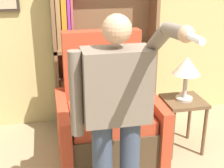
{
  "coord_description": "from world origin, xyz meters",
  "views": [
    {
      "loc": [
        -0.68,
        -1.6,
        1.84
      ],
      "look_at": [
        -0.19,
        0.7,
        0.94
      ],
      "focal_mm": 50.0,
      "sensor_mm": 36.0,
      "label": 1
    }
  ],
  "objects_px": {
    "bookcase": "(96,48)",
    "person_standing": "(117,110)",
    "table_lamp": "(187,68)",
    "side_table": "(183,109)",
    "armchair": "(107,120)"
  },
  "relations": [
    {
      "from": "bookcase",
      "to": "table_lamp",
      "type": "distance_m",
      "value": 1.11
    },
    {
      "from": "armchair",
      "to": "table_lamp",
      "type": "bearing_deg",
      "value": -5.47
    },
    {
      "from": "armchair",
      "to": "side_table",
      "type": "relative_size",
      "value": 2.17
    },
    {
      "from": "bookcase",
      "to": "side_table",
      "type": "height_order",
      "value": "bookcase"
    },
    {
      "from": "side_table",
      "to": "table_lamp",
      "type": "xyz_separation_m",
      "value": [
        0.0,
        0.0,
        0.45
      ]
    },
    {
      "from": "person_standing",
      "to": "table_lamp",
      "type": "bearing_deg",
      "value": 40.7
    },
    {
      "from": "bookcase",
      "to": "person_standing",
      "type": "xyz_separation_m",
      "value": [
        -0.11,
        -1.55,
        -0.05
      ]
    },
    {
      "from": "armchair",
      "to": "side_table",
      "type": "height_order",
      "value": "armchair"
    },
    {
      "from": "armchair",
      "to": "person_standing",
      "type": "xyz_separation_m",
      "value": [
        -0.1,
        -0.83,
        0.52
      ]
    },
    {
      "from": "armchair",
      "to": "person_standing",
      "type": "bearing_deg",
      "value": -96.75
    },
    {
      "from": "armchair",
      "to": "side_table",
      "type": "bearing_deg",
      "value": -5.47
    },
    {
      "from": "table_lamp",
      "to": "bookcase",
      "type": "bearing_deg",
      "value": 133.74
    },
    {
      "from": "table_lamp",
      "to": "side_table",
      "type": "bearing_deg",
      "value": 0.0
    },
    {
      "from": "person_standing",
      "to": "armchair",
      "type": "bearing_deg",
      "value": 83.25
    },
    {
      "from": "side_table",
      "to": "table_lamp",
      "type": "relative_size",
      "value": 1.27
    }
  ]
}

